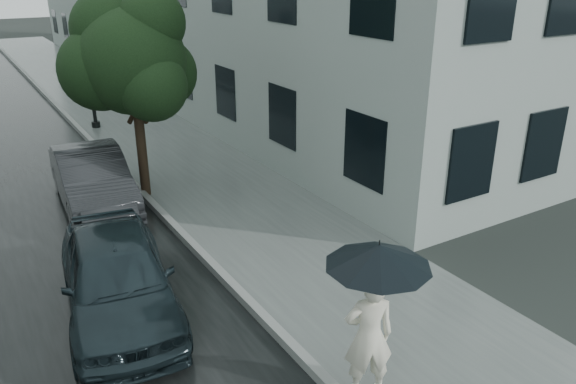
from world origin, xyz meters
TOP-DOWN VIEW (x-y plane):
  - ground at (0.00, 0.00)m, footprint 120.00×120.00m
  - sidewalk at (0.25, 12.00)m, footprint 3.50×60.00m
  - kerb_near at (-1.57, 12.00)m, footprint 0.15×60.00m
  - pedestrian at (-1.20, -1.00)m, footprint 0.74×0.63m
  - umbrella at (-1.16, -1.03)m, footprint 1.28×1.28m
  - street_tree at (-1.45, 7.12)m, footprint 3.09×2.81m
  - lamp_post at (-1.12, 13.74)m, footprint 0.84×0.37m
  - car_near at (-3.38, 2.38)m, footprint 2.20×4.17m
  - car_far at (-2.66, 6.95)m, footprint 1.65×4.09m

SIDE VIEW (x-z plane):
  - ground at x=0.00m, z-range 0.00..0.00m
  - sidewalk at x=0.25m, z-range 0.00..0.01m
  - kerb_near at x=-1.57m, z-range 0.00..0.15m
  - car_far at x=-2.66m, z-range 0.01..1.33m
  - car_near at x=-3.38m, z-range 0.01..1.36m
  - pedestrian at x=-1.20m, z-range 0.01..1.74m
  - umbrella at x=-1.16m, z-range 1.38..2.63m
  - lamp_post at x=-1.12m, z-range 0.36..5.23m
  - street_tree at x=-1.45m, z-range 0.85..5.56m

